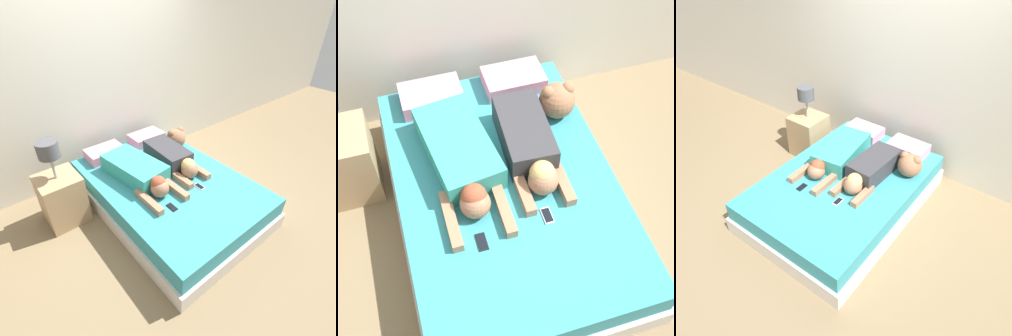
{
  "view_description": "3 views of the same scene",
  "coord_description": "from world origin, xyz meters",
  "views": [
    {
      "loc": [
        -1.53,
        -1.86,
        2.21
      ],
      "look_at": [
        0.0,
        0.0,
        0.55
      ],
      "focal_mm": 28.0,
      "sensor_mm": 36.0,
      "label": 1
    },
    {
      "loc": [
        -0.53,
        -1.74,
        2.96
      ],
      "look_at": [
        0.0,
        0.0,
        0.55
      ],
      "focal_mm": 50.0,
      "sensor_mm": 36.0,
      "label": 2
    },
    {
      "loc": [
        1.68,
        -2.23,
        2.75
      ],
      "look_at": [
        0.0,
        0.0,
        0.55
      ],
      "focal_mm": 35.0,
      "sensor_mm": 36.0,
      "label": 3
    }
  ],
  "objects": [
    {
      "name": "ground_plane",
      "position": [
        0.0,
        0.0,
        0.0
      ],
      "size": [
        12.0,
        12.0,
        0.0
      ],
      "primitive_type": "plane",
      "color": "#7F6B4C"
    },
    {
      "name": "bed",
      "position": [
        0.0,
        0.0,
        0.2
      ],
      "size": [
        1.51,
        2.17,
        0.4
      ],
      "color": "beige",
      "rests_on": "ground_plane"
    },
    {
      "name": "pillow_head_left",
      "position": [
        -0.33,
        0.88,
        0.46
      ],
      "size": [
        0.46,
        0.3,
        0.13
      ],
      "color": "pink",
      "rests_on": "bed"
    },
    {
      "name": "pillow_head_right",
      "position": [
        0.33,
        0.88,
        0.46
      ],
      "size": [
        0.46,
        0.3,
        0.13
      ],
      "color": "pink",
      "rests_on": "bed"
    },
    {
      "name": "person_left",
      "position": [
        -0.25,
        0.2,
        0.5
      ],
      "size": [
        0.5,
        1.12,
        0.23
      ],
      "color": "teal",
      "rests_on": "bed"
    },
    {
      "name": "person_right",
      "position": [
        0.21,
        0.17,
        0.51
      ],
      "size": [
        0.35,
        0.9,
        0.23
      ],
      "color": "#333338",
      "rests_on": "bed"
    },
    {
      "name": "cell_phone_left",
      "position": [
        -0.27,
        -0.39,
        0.4
      ],
      "size": [
        0.06,
        0.12,
        0.01
      ],
      "color": "black",
      "rests_on": "bed"
    },
    {
      "name": "cell_phone_right",
      "position": [
        0.17,
        -0.33,
        0.4
      ],
      "size": [
        0.06,
        0.12,
        0.01
      ],
      "color": "silver",
      "rests_on": "bed"
    },
    {
      "name": "plush_toy",
      "position": [
        0.54,
        0.5,
        0.54
      ],
      "size": [
        0.27,
        0.27,
        0.28
      ],
      "color": "#996647",
      "rests_on": "bed"
    },
    {
      "name": "nightstand",
      "position": [
        -1.04,
        0.57,
        0.34
      ],
      "size": [
        0.42,
        0.42,
        1.0
      ],
      "color": "tan",
      "rests_on": "ground_plane"
    }
  ]
}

